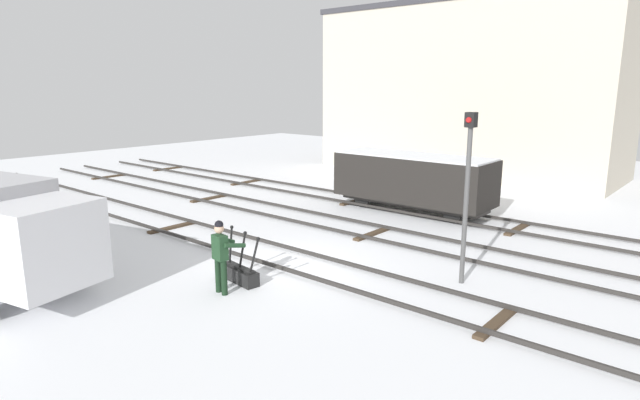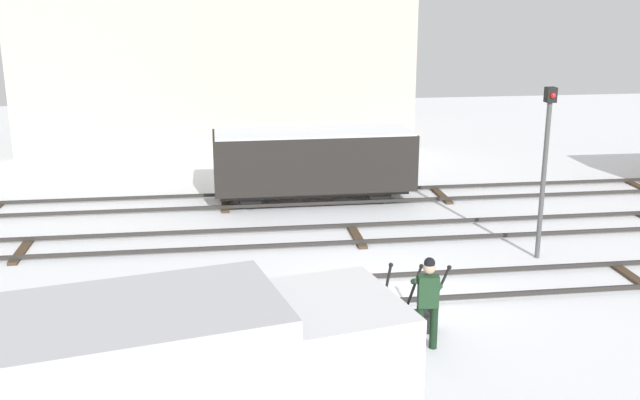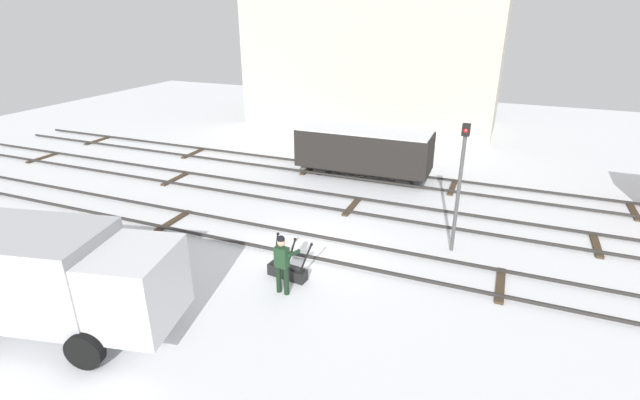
% 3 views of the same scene
% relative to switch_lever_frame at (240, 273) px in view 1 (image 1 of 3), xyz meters
% --- Properties ---
extents(ground_plane, '(60.00, 60.00, 0.00)m').
position_rel_switch_lever_frame_xyz_m(ground_plane, '(0.11, 1.90, -0.25)').
color(ground_plane, white).
extents(track_main_line, '(44.00, 1.94, 0.18)m').
position_rel_switch_lever_frame_xyz_m(track_main_line, '(0.11, 1.90, -0.13)').
color(track_main_line, '#2D2B28').
rests_on(track_main_line, ground_plane).
extents(track_siding_near, '(44.00, 1.94, 0.18)m').
position_rel_switch_lever_frame_xyz_m(track_siding_near, '(0.11, 5.79, -0.14)').
color(track_siding_near, '#2D2B28').
rests_on(track_siding_near, ground_plane).
extents(track_siding_far, '(44.00, 1.94, 0.18)m').
position_rel_switch_lever_frame_xyz_m(track_siding_far, '(0.11, 9.55, -0.14)').
color(track_siding_far, '#2D2B28').
rests_on(track_siding_far, ground_plane).
extents(switch_lever_frame, '(1.52, 0.51, 1.44)m').
position_rel_switch_lever_frame_xyz_m(switch_lever_frame, '(0.00, 0.00, 0.00)').
color(switch_lever_frame, black).
rests_on(switch_lever_frame, ground_plane).
extents(rail_worker, '(0.60, 0.72, 1.82)m').
position_rel_switch_lever_frame_xyz_m(rail_worker, '(0.23, -0.76, 0.79)').
color(rail_worker, black).
rests_on(rail_worker, ground_plane).
extents(signal_post, '(0.24, 0.32, 4.31)m').
position_rel_switch_lever_frame_xyz_m(signal_post, '(4.35, 3.61, 2.36)').
color(signal_post, '#4C4C4C').
rests_on(signal_post, ground_plane).
extents(apartment_building, '(16.75, 6.59, 9.47)m').
position_rel_switch_lever_frame_xyz_m(apartment_building, '(-3.49, 20.45, 4.50)').
color(apartment_building, beige).
rests_on(apartment_building, ground_plane).
extents(freight_car_far_end, '(6.27, 2.21, 2.30)m').
position_rel_switch_lever_frame_xyz_m(freight_car_far_end, '(-0.60, 9.55, 1.08)').
color(freight_car_far_end, '#2D2B28').
rests_on(freight_car_far_end, ground_plane).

